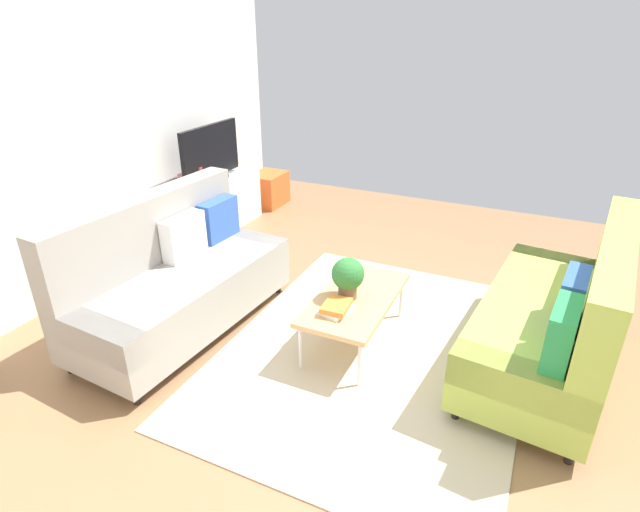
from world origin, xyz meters
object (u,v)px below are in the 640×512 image
object	(u,v)px
couch_green	(557,318)
coffee_table	(355,299)
potted_plant	(348,276)
bottle_1	(207,177)
tv	(211,154)
vase_0	(175,188)
table_book_0	(336,310)
vase_1	(184,182)
tv_console	(214,206)
couch_beige	(177,277)
storage_trunk	(268,189)
bottle_0	(201,177)

from	to	relation	value
couch_green	coffee_table	xyz separation A→B (m)	(-0.27, 1.42, -0.05)
coffee_table	potted_plant	xyz separation A→B (m)	(-0.04, 0.05, 0.21)
coffee_table	potted_plant	size ratio (longest dim) A/B	3.35
potted_plant	bottle_1	size ratio (longest dim) A/B	1.95
coffee_table	tv	distance (m)	2.82
tv	bottle_1	bearing A→B (deg)	-171.99
couch_green	vase_0	world-z (taller)	couch_green
coffee_table	vase_0	world-z (taller)	vase_0
coffee_table	table_book_0	xyz separation A→B (m)	(-0.27, 0.05, 0.04)
vase_0	tv	bearing A→B (deg)	-6.88
vase_1	bottle_1	xyz separation A→B (m)	(0.29, -0.09, -0.00)
tv_console	vase_1	distance (m)	0.60
couch_beige	vase_0	bearing A→B (deg)	-137.01
vase_1	vase_0	bearing A→B (deg)	180.00
bottle_1	couch_green	bearing A→B (deg)	-105.36
potted_plant	bottle_1	distance (m)	2.65
tv_console	potted_plant	size ratio (longest dim) A/B	4.27
storage_trunk	vase_1	distance (m)	1.62
vase_1	coffee_table	bearing A→B (deg)	-112.68
table_book_0	bottle_0	bearing A→B (deg)	57.33
storage_trunk	table_book_0	bearing A→B (deg)	-141.64
table_book_0	coffee_table	bearing A→B (deg)	-9.69
storage_trunk	potted_plant	xyz separation A→B (m)	(-2.59, -2.22, 0.38)
couch_green	bottle_1	world-z (taller)	couch_green
tv	bottle_0	bearing A→B (deg)	-175.40
coffee_table	tv_console	bearing A→B (deg)	58.63
couch_beige	table_book_0	world-z (taller)	couch_beige
couch_beige	coffee_table	xyz separation A→B (m)	(0.38, -1.42, -0.05)
table_book_0	bottle_0	size ratio (longest dim) A/B	1.08
couch_beige	vase_1	xyz separation A→B (m)	(1.39, 1.00, 0.28)
potted_plant	vase_1	xyz separation A→B (m)	(1.06, 2.37, 0.12)
coffee_table	table_book_0	distance (m)	0.28
vase_0	bottle_0	xyz separation A→B (m)	(0.33, -0.09, 0.04)
storage_trunk	couch_green	bearing A→B (deg)	-121.61
table_book_0	bottle_0	xyz separation A→B (m)	(1.47, 2.29, 0.32)
vase_0	potted_plant	bearing A→B (deg)	-110.98
tv	vase_0	world-z (taller)	tv
coffee_table	bottle_1	size ratio (longest dim) A/B	6.55
tv	couch_green	bearing A→B (deg)	-107.27
tv	storage_trunk	bearing A→B (deg)	-4.16
couch_beige	table_book_0	size ratio (longest dim) A/B	8.15
vase_0	bottle_1	xyz separation A→B (m)	(0.44, -0.09, 0.02)
tv_console	bottle_1	world-z (taller)	bottle_1
tv_console	storage_trunk	distance (m)	1.11
table_book_0	vase_1	size ratio (longest dim) A/B	1.37
coffee_table	bottle_1	world-z (taller)	bottle_1
table_book_0	bottle_0	distance (m)	2.74
potted_plant	vase_1	bearing A→B (deg)	66.02
tv_console	storage_trunk	world-z (taller)	tv_console
potted_plant	vase_1	world-z (taller)	vase_1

